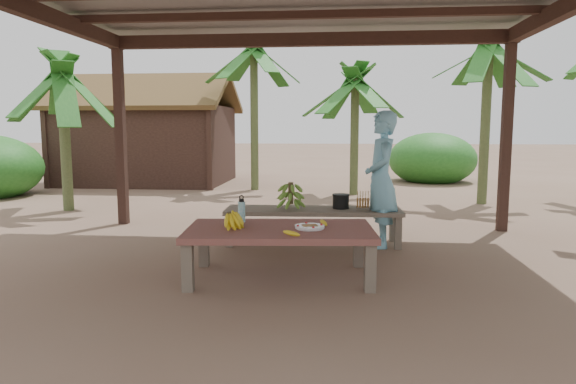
# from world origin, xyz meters

# --- Properties ---
(ground) EXTENTS (80.00, 80.00, 0.00)m
(ground) POSITION_xyz_m (0.00, 0.00, 0.00)
(ground) COLOR brown
(ground) RESTS_ON ground
(work_table) EXTENTS (1.88, 1.15, 0.50)m
(work_table) POSITION_xyz_m (-0.10, -0.30, 0.43)
(work_table) COLOR brown
(work_table) RESTS_ON ground
(bench) EXTENTS (2.22, 0.69, 0.45)m
(bench) POSITION_xyz_m (0.16, 1.21, 0.39)
(bench) COLOR brown
(bench) RESTS_ON ground
(ripe_banana_bunch) EXTENTS (0.31, 0.27, 0.17)m
(ripe_banana_bunch) POSITION_xyz_m (-0.59, -0.35, 0.59)
(ripe_banana_bunch) COLOR yellow
(ripe_banana_bunch) RESTS_ON work_table
(plate) EXTENTS (0.29, 0.29, 0.04)m
(plate) POSITION_xyz_m (0.19, -0.32, 0.52)
(plate) COLOR white
(plate) RESTS_ON work_table
(loose_banana_front) EXTENTS (0.17, 0.07, 0.04)m
(loose_banana_front) POSITION_xyz_m (0.05, -0.65, 0.52)
(loose_banana_front) COLOR yellow
(loose_banana_front) RESTS_ON work_table
(loose_banana_side) EXTENTS (0.12, 0.17, 0.04)m
(loose_banana_side) POSITION_xyz_m (0.32, -0.11, 0.52)
(loose_banana_side) COLOR yellow
(loose_banana_side) RESTS_ON work_table
(water_flask) EXTENTS (0.07, 0.07, 0.28)m
(water_flask) POSITION_xyz_m (-0.52, -0.04, 0.62)
(water_flask) COLOR #3BABBA
(water_flask) RESTS_ON work_table
(green_banana_stalk) EXTENTS (0.32, 0.32, 0.35)m
(green_banana_stalk) POSITION_xyz_m (-0.13, 1.19, 0.63)
(green_banana_stalk) COLOR #598C2D
(green_banana_stalk) RESTS_ON bench
(cooking_pot) EXTENTS (0.20, 0.20, 0.17)m
(cooking_pot) POSITION_xyz_m (0.50, 1.27, 0.54)
(cooking_pot) COLOR black
(cooking_pot) RESTS_ON bench
(skewer_rack) EXTENTS (0.18, 0.09, 0.24)m
(skewer_rack) POSITION_xyz_m (0.77, 1.18, 0.57)
(skewer_rack) COLOR #A57F47
(skewer_rack) RESTS_ON bench
(woman) EXTENTS (0.45, 0.64, 1.67)m
(woman) POSITION_xyz_m (0.99, 1.16, 0.84)
(woman) COLOR #68ABC6
(woman) RESTS_ON ground
(hut) EXTENTS (4.40, 3.43, 2.85)m
(hut) POSITION_xyz_m (-4.50, 8.00, 1.10)
(hut) COLOR black
(hut) RESTS_ON ground
(banana_plant_ne) EXTENTS (1.80, 1.80, 3.20)m
(banana_plant_ne) POSITION_xyz_m (3.23, 4.93, 2.71)
(banana_plant_ne) COLOR #596638
(banana_plant_ne) RESTS_ON ground
(banana_plant_n) EXTENTS (1.80, 1.80, 2.70)m
(banana_plant_n) POSITION_xyz_m (0.81, 6.07, 2.22)
(banana_plant_n) COLOR #596638
(banana_plant_n) RESTS_ON ground
(banana_plant_nw) EXTENTS (1.80, 1.80, 3.50)m
(banana_plant_nw) POSITION_xyz_m (-1.48, 6.70, 3.00)
(banana_plant_nw) COLOR #596638
(banana_plant_nw) RESTS_ON ground
(banana_plant_w) EXTENTS (1.80, 1.80, 2.59)m
(banana_plant_w) POSITION_xyz_m (-4.29, 3.41, 2.11)
(banana_plant_w) COLOR #596638
(banana_plant_w) RESTS_ON ground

